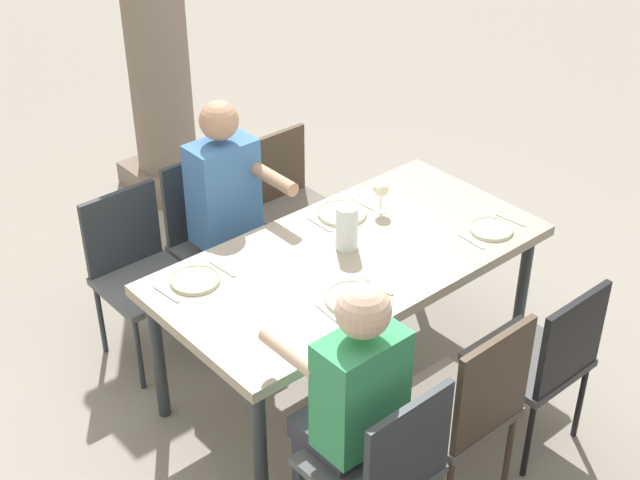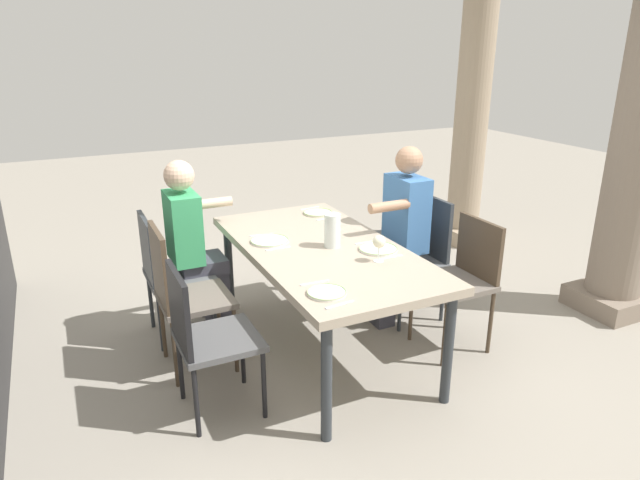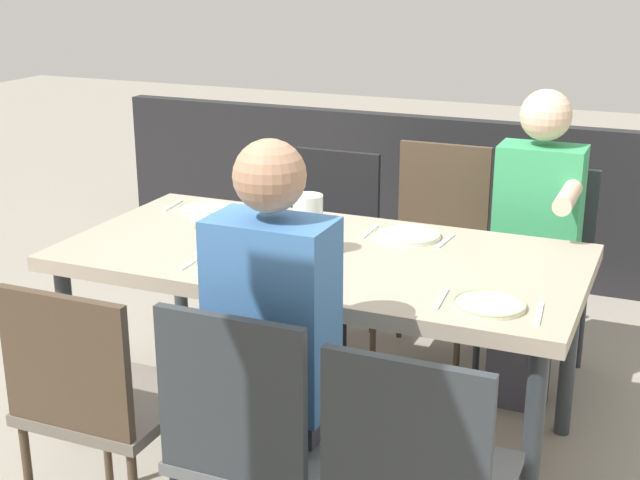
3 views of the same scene
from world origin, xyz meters
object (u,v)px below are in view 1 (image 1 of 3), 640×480
object	(u,v)px
dining_table	(350,265)
plate_0	(195,280)
diner_man_white	(348,405)
plate_3	(491,229)
chair_east_south	(544,357)
wine_glass_2	(381,190)
chair_west_north	(137,266)
chair_mid_north	(213,233)
plate_1	(354,298)
plate_2	(342,213)
chair_east_north	(289,200)
water_pitcher	(347,229)
chair_west_south	(383,464)
chair_mid_south	(467,404)
diner_woman_green	(233,218)

from	to	relation	value
dining_table	plate_0	world-z (taller)	plate_0
diner_man_white	plate_3	size ratio (longest dim) A/B	5.98
chair_east_south	wine_glass_2	world-z (taller)	wine_glass_2
chair_east_south	diner_man_white	bearing A→B (deg)	168.47
chair_east_south	chair_west_north	bearing A→B (deg)	118.95
chair_west_north	chair_mid_north	bearing A→B (deg)	0.45
plate_1	plate_2	distance (m)	0.72
dining_table	chair_east_north	size ratio (longest dim) A/B	2.07
chair_east_north	water_pitcher	world-z (taller)	water_pitcher
plate_1	chair_east_north	bearing A→B (deg)	63.58
chair_east_north	chair_east_south	size ratio (longest dim) A/B	1.01
plate_2	plate_3	size ratio (longest dim) A/B	1.17
chair_east_south	plate_1	world-z (taller)	chair_east_south
chair_west_south	plate_3	bearing A→B (deg)	24.68
chair_west_north	chair_west_south	bearing A→B (deg)	-90.00
chair_east_south	water_pitcher	distance (m)	1.06
chair_east_south	plate_3	xyz separation A→B (m)	(0.31, 0.60, 0.25)
chair_mid_south	plate_1	world-z (taller)	chair_mid_south
chair_east_north	dining_table	bearing A→B (deg)	-111.16
dining_table	diner_man_white	xyz separation A→B (m)	(-0.64, -0.69, -0.01)
chair_west_north	plate_0	xyz separation A→B (m)	(-0.03, -0.60, 0.25)
chair_west_north	chair_mid_north	world-z (taller)	chair_mid_north
diner_woman_green	diner_man_white	world-z (taller)	diner_woman_green
chair_mid_north	diner_man_white	size ratio (longest dim) A/B	0.73
chair_mid_south	diner_woman_green	world-z (taller)	diner_woman_green
diner_man_white	plate_1	xyz separation A→B (m)	(0.41, 0.41, 0.08)
chair_east_north	plate_1	world-z (taller)	chair_east_north
diner_man_white	water_pitcher	world-z (taller)	diner_man_white
chair_east_south	diner_man_white	distance (m)	1.02
dining_table	chair_east_south	distance (m)	0.97
chair_mid_north	chair_east_south	xyz separation A→B (m)	(0.52, -1.78, -0.01)
chair_east_north	plate_1	distance (m)	1.32
chair_east_south	chair_east_north	bearing A→B (deg)	90.00
diner_woman_green	water_pitcher	world-z (taller)	diner_woman_green
chair_mid_north	chair_east_south	bearing A→B (deg)	-73.75
diner_man_white	plate_1	distance (m)	0.59
chair_mid_north	plate_0	world-z (taller)	chair_mid_north
wine_glass_2	plate_3	world-z (taller)	wine_glass_2
dining_table	plate_0	bearing A→B (deg)	156.92
dining_table	diner_man_white	size ratio (longest dim) A/B	1.47
chair_west_south	chair_east_south	size ratio (longest dim) A/B	1.02
diner_woman_green	plate_1	bearing A→B (deg)	-93.58
chair_west_north	chair_east_south	bearing A→B (deg)	-61.05
chair_mid_south	chair_east_north	xyz separation A→B (m)	(0.52, 1.78, -0.02)
chair_mid_north	chair_west_north	bearing A→B (deg)	-179.55
diner_woman_green	chair_mid_south	bearing A→B (deg)	-90.10
chair_west_south	chair_mid_north	size ratio (longest dim) A/B	0.98
plate_1	plate_3	distance (m)	0.89
chair_east_north	diner_woman_green	world-z (taller)	diner_woman_green
dining_table	chair_west_south	xyz separation A→B (m)	(-0.64, -0.89, -0.17)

